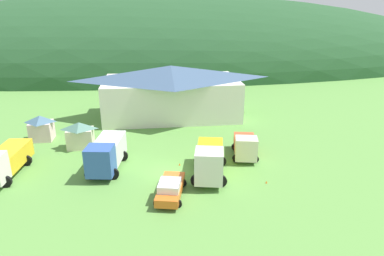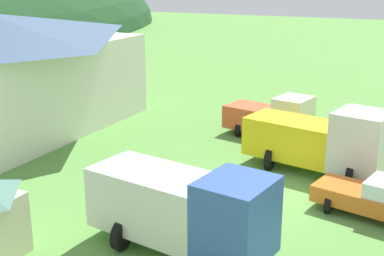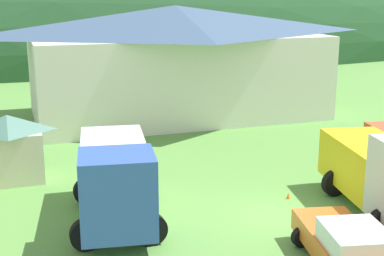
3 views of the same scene
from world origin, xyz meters
TOP-DOWN VIEW (x-y plane):
  - ground_plane at (0.00, 0.00)m, footprint 200.00×200.00m
  - box_truck_blue at (-5.85, 1.41)m, footprint 3.80×6.99m
  - flatbed_truck_yellow at (3.86, -1.28)m, footprint 4.02×7.26m
  - light_truck_cream at (8.35, 2.60)m, footprint 3.27×5.46m
  - service_pickup_orange at (0.00, -4.48)m, footprint 3.01×5.33m
  - traffic_cone_near_pickup at (8.83, -3.17)m, footprint 0.36×0.36m
  - traffic_cone_mid_row at (1.28, 1.48)m, footprint 0.36×0.36m

SIDE VIEW (x-z plane):
  - ground_plane at x=0.00m, z-range 0.00..0.00m
  - traffic_cone_near_pickup at x=8.83m, z-range -0.23..0.23m
  - traffic_cone_mid_row at x=1.28m, z-range -0.24..0.24m
  - service_pickup_orange at x=0.00m, z-range 0.00..1.66m
  - light_truck_cream at x=8.35m, z-range -0.03..2.66m
  - flatbed_truck_yellow at x=3.86m, z-range 0.01..3.46m
  - box_truck_blue at x=-5.85m, z-range 0.12..3.37m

